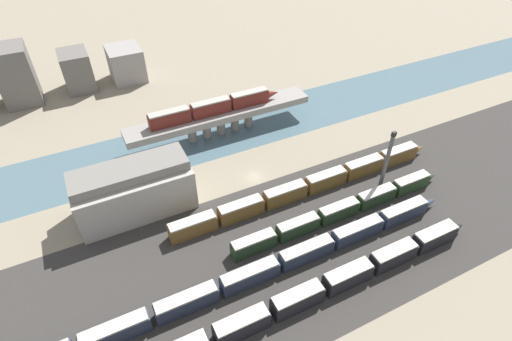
# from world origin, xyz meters

# --- Properties ---
(ground_plane) EXTENTS (400.00, 400.00, 0.00)m
(ground_plane) POSITION_xyz_m (0.00, 0.00, 0.00)
(ground_plane) COLOR gray
(railbed_yard) EXTENTS (280.00, 42.00, 0.01)m
(railbed_yard) POSITION_xyz_m (0.00, -24.00, 0.00)
(railbed_yard) COLOR #33302D
(railbed_yard) RESTS_ON ground
(river_water) EXTENTS (320.00, 22.04, 0.01)m
(river_water) POSITION_xyz_m (0.00, 22.20, 0.00)
(river_water) COLOR #47606B
(river_water) RESTS_ON ground
(bridge) EXTENTS (54.45, 7.39, 7.15)m
(bridge) POSITION_xyz_m (0.00, 22.20, 5.58)
(bridge) COLOR gray
(bridge) RESTS_ON ground
(train_on_bridge) EXTENTS (38.91, 2.83, 4.15)m
(train_on_bridge) POSITION_xyz_m (-1.41, 22.20, 9.18)
(train_on_bridge) COLOR #5B1E19
(train_on_bridge) RESTS_ON bridge
(train_yard_near) EXTENTS (81.01, 3.08, 4.19)m
(train_yard_near) POSITION_xyz_m (-7.89, -36.34, 2.06)
(train_yard_near) COLOR black
(train_yard_near) RESTS_ON ground
(train_yard_mid) EXTENTS (92.93, 2.80, 3.83)m
(train_yard_mid) POSITION_xyz_m (-13.23, -27.73, 1.88)
(train_yard_mid) COLOR #2D384C
(train_yard_mid) RESTS_ON ground
(train_yard_far) EXTENTS (56.06, 2.69, 3.76)m
(train_yard_far) POSITION_xyz_m (12.06, -20.99, 1.85)
(train_yard_far) COLOR #23381E
(train_yard_far) RESTS_ON ground
(train_yard_outer) EXTENTS (71.89, 2.92, 4.14)m
(train_yard_outer) POSITION_xyz_m (9.64, -10.94, 2.04)
(train_yard_outer) COLOR brown
(train_yard_outer) RESTS_ON ground
(warehouse_building) EXTENTS (25.76, 11.81, 12.66)m
(warehouse_building) POSITION_xyz_m (-29.34, 2.01, 6.02)
(warehouse_building) COLOR #9E998E
(warehouse_building) RESTS_ON ground
(signal_tower) EXTENTS (1.00, 0.93, 17.00)m
(signal_tower) POSITION_xyz_m (25.90, -17.62, 8.40)
(signal_tower) COLOR #4C4C51
(signal_tower) RESTS_ON ground
(city_block_left) EXTENTS (10.52, 12.11, 18.43)m
(city_block_left) POSITION_xyz_m (-50.60, 67.62, 9.22)
(city_block_left) COLOR #605B56
(city_block_left) RESTS_ON ground
(city_block_center) EXTENTS (9.10, 11.84, 12.98)m
(city_block_center) POSITION_xyz_m (-32.77, 68.68, 6.49)
(city_block_center) COLOR #605B56
(city_block_center) RESTS_ON ground
(city_block_right) EXTENTS (11.08, 12.76, 11.46)m
(city_block_right) POSITION_xyz_m (-16.62, 68.44, 5.73)
(city_block_right) COLOR gray
(city_block_right) RESTS_ON ground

